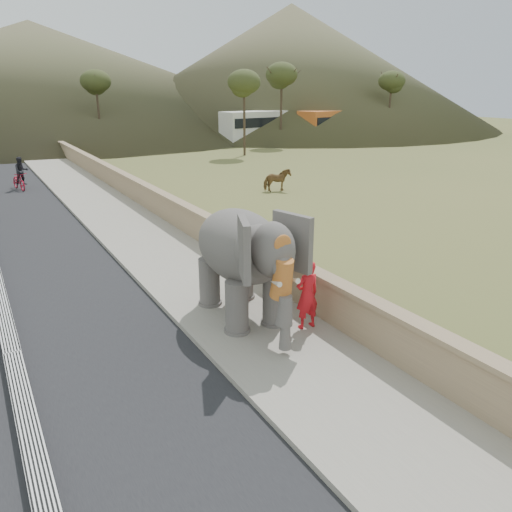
{
  "coord_description": "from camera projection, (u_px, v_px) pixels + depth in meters",
  "views": [
    {
      "loc": [
        -5.17,
        -9.9,
        5.36
      ],
      "look_at": [
        0.2,
        -0.57,
        1.7
      ],
      "focal_mm": 35.0,
      "sensor_mm": 36.0,
      "label": 1
    }
  ],
  "objects": [
    {
      "name": "parapet",
      "position": [
        161.0,
        207.0,
        21.1
      ],
      "size": [
        0.3,
        120.0,
        1.1
      ],
      "primitive_type": "cube",
      "color": "tan",
      "rests_on": "ground"
    },
    {
      "name": "bus_white",
      "position": [
        271.0,
        127.0,
        50.44
      ],
      "size": [
        11.2,
        3.66,
        3.1
      ],
      "primitive_type": "cube",
      "rotation": [
        0.0,
        0.0,
        1.68
      ],
      "color": "silver",
      "rests_on": "ground"
    },
    {
      "name": "distant_car",
      "position": [
        228.0,
        135.0,
        50.11
      ],
      "size": [
        4.3,
        1.88,
        1.44
      ],
      "primitive_type": "imported",
      "rotation": [
        0.0,
        0.0,
        1.53
      ],
      "color": "#BABAC1",
      "rests_on": "ground"
    },
    {
      "name": "elephant_and_man",
      "position": [
        241.0,
        261.0,
        11.66
      ],
      "size": [
        2.29,
        3.82,
        2.69
      ],
      "color": "slate",
      "rests_on": "ground"
    },
    {
      "name": "trees",
      "position": [
        106.0,
        109.0,
        34.58
      ],
      "size": [
        47.44,
        37.65,
        9.19
      ],
      "color": "#473828",
      "rests_on": "ground"
    },
    {
      "name": "walkway",
      "position": [
        124.0,
        223.0,
        20.47
      ],
      "size": [
        3.0,
        120.0,
        0.15
      ],
      "primitive_type": "cube",
      "color": "#9E9687",
      "rests_on": "ground"
    },
    {
      "name": "ground",
      "position": [
        237.0,
        316.0,
        12.29
      ],
      "size": [
        160.0,
        160.0,
        0.0
      ],
      "primitive_type": "plane",
      "color": "olive",
      "rests_on": "ground"
    },
    {
      "name": "bus_orange",
      "position": [
        341.0,
        125.0,
        52.31
      ],
      "size": [
        11.28,
        4.75,
        3.1
      ],
      "primitive_type": "cube",
      "rotation": [
        0.0,
        0.0,
        1.78
      ],
      "color": "#CE6224",
      "rests_on": "ground"
    },
    {
      "name": "hill_right",
      "position": [
        290.0,
        67.0,
        69.39
      ],
      "size": [
        56.0,
        56.0,
        16.0
      ],
      "primitive_type": "cone",
      "color": "brown",
      "rests_on": "ground"
    },
    {
      "name": "cow",
      "position": [
        277.0,
        180.0,
        26.76
      ],
      "size": [
        1.52,
        0.87,
        1.21
      ],
      "primitive_type": "imported",
      "rotation": [
        0.0,
        0.0,
        1.41
      ],
      "color": "brown",
      "rests_on": "ground"
    },
    {
      "name": "motorcyclist",
      "position": [
        20.0,
        177.0,
        27.18
      ],
      "size": [
        1.11,
        1.91,
        1.78
      ],
      "color": "maroon",
      "rests_on": "ground"
    },
    {
      "name": "hill_far",
      "position": [
        35.0,
        74.0,
        69.84
      ],
      "size": [
        80.0,
        80.0,
        14.0
      ],
      "primitive_type": "cone",
      "color": "brown",
      "rests_on": "ground"
    }
  ]
}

